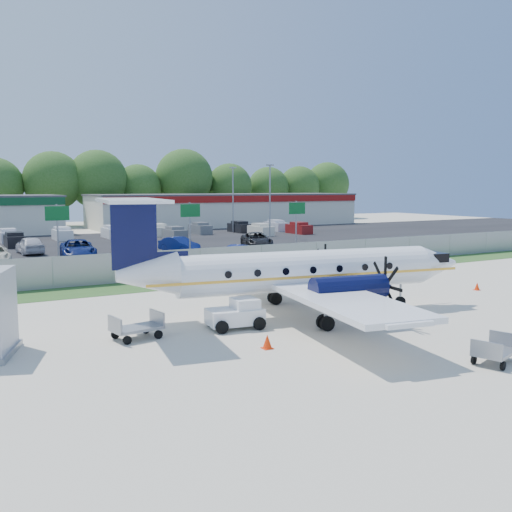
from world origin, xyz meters
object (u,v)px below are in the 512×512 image
baggage_cart_near (137,327)px  baggage_cart_far (495,351)px  aircraft (300,271)px  pushback_tug (237,314)px

baggage_cart_near → baggage_cart_far: bearing=-43.1°
aircraft → baggage_cart_far: (1.86, -9.82, -1.78)m
pushback_tug → baggage_cart_near: 4.54m
baggage_cart_near → baggage_cart_far: (10.17, -9.53, -0.04)m
aircraft → pushback_tug: 4.17m
aircraft → baggage_cart_near: aircraft is taller
baggage_cart_far → aircraft: bearing=100.8°
pushback_tug → baggage_cart_far: 10.77m
aircraft → baggage_cart_far: size_ratio=9.03×
baggage_cart_near → pushback_tug: bearing=-4.6°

